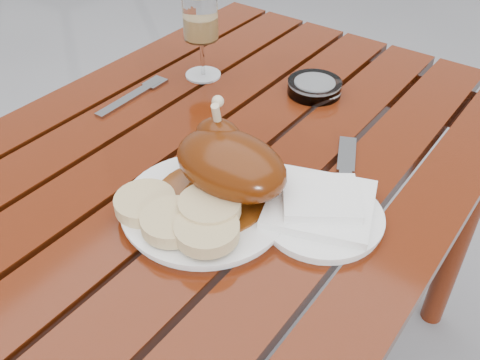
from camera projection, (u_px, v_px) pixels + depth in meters
name	position (u px, v px, depth m)	size (l,w,h in m)	color
table	(217.00, 298.00, 1.14)	(0.80, 1.20, 0.75)	#5F1D0B
dinner_plate	(206.00, 207.00, 0.80)	(0.25, 0.25, 0.02)	white
roast_duck	(228.00, 162.00, 0.79)	(0.19, 0.18, 0.13)	#602B0B
bread_dumplings	(183.00, 215.00, 0.75)	(0.20, 0.14, 0.03)	tan
wine_glass	(201.00, 37.00, 1.08)	(0.07, 0.07, 0.18)	tan
side_plate	(322.00, 217.00, 0.78)	(0.18, 0.18, 0.01)	white
napkin	(320.00, 204.00, 0.78)	(0.15, 0.14, 0.01)	white
ashtray	(314.00, 87.00, 1.07)	(0.11, 0.11, 0.03)	#B2B7BC
fork	(129.00, 98.00, 1.06)	(0.02, 0.17, 0.01)	gray
knife	(344.00, 190.00, 0.84)	(0.02, 0.22, 0.01)	gray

